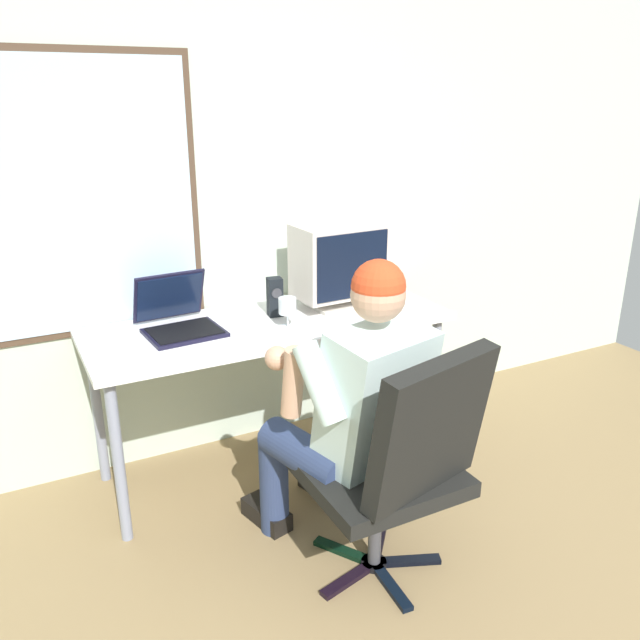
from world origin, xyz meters
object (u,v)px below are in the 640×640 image
wine_glass (287,308)px  person_seated (352,406)px  office_chair (401,457)px  laptop (177,316)px  desk_speaker (275,297)px  crt_monitor (339,261)px  desk (271,336)px

wine_glass → person_seated: bearing=-91.4°
wine_glass → office_chair: bearing=-87.3°
laptop → wine_glass: size_ratio=2.75×
person_seated → laptop: bearing=118.1°
person_seated → wine_glass: size_ratio=8.92×
desk_speaker → office_chair: bearing=-88.5°
crt_monitor → desk_speaker: size_ratio=2.35×
person_seated → laptop: person_seated is taller
laptop → desk_speaker: laptop is taller
office_chair → wine_glass: size_ratio=7.00×
office_chair → crt_monitor: crt_monitor is taller
office_chair → crt_monitor: size_ratio=2.22×
person_seated → crt_monitor: size_ratio=2.83×
laptop → desk_speaker: (0.45, -0.03, 0.03)m
desk_speaker → desk: bearing=-130.8°
laptop → wine_glass: 0.49m
office_chair → person_seated: 0.28m
desk → desk_speaker: 0.19m
crt_monitor → laptop: bearing=177.0°
crt_monitor → laptop: size_ratio=1.15×
laptop → desk: bearing=-12.7°
desk → laptop: 0.44m
desk → wine_glass: 0.20m
desk → office_chair: office_chair is taller
person_seated → crt_monitor: bearing=64.6°
crt_monitor → wine_glass: bearing=-155.3°
desk → office_chair: bearing=-85.3°
wine_glass → desk_speaker: size_ratio=0.74×
person_seated → laptop: 0.92m
desk → wine_glass: size_ratio=12.14×
office_chair → laptop: bearing=114.6°
office_chair → person_seated: person_seated is taller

